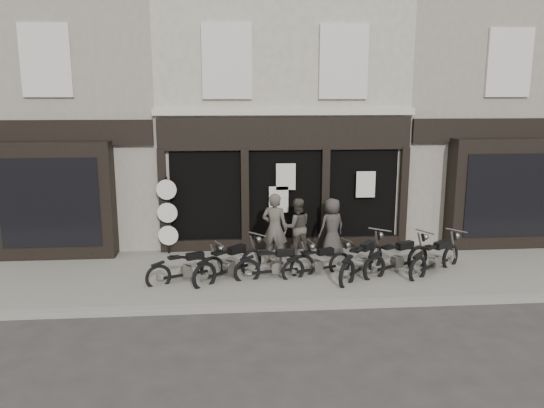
{
  "coord_description": "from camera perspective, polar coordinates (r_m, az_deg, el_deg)",
  "views": [
    {
      "loc": [
        -1.6,
        -11.87,
        4.5
      ],
      "look_at": [
        -0.49,
        1.6,
        1.72
      ],
      "focal_mm": 35.0,
      "sensor_mm": 36.0,
      "label": 1
    }
  ],
  "objects": [
    {
      "name": "advert_sign_post",
      "position": [
        15.04,
        -11.16,
        -1.58
      ],
      "size": [
        0.56,
        0.36,
        2.31
      ],
      "rotation": [
        0.0,
        0.0,
        -0.09
      ],
      "color": "black",
      "rests_on": "ground"
    },
    {
      "name": "kerb",
      "position": [
        11.62,
        3.62,
        -10.84
      ],
      "size": [
        30.0,
        0.25,
        0.13
      ],
      "primitive_type": "cube",
      "color": "gray",
      "rests_on": "ground_plane"
    },
    {
      "name": "neighbour_left",
      "position": [
        18.4,
        -19.97,
        9.51
      ],
      "size": [
        5.6,
        6.73,
        8.34
      ],
      "color": "gray",
      "rests_on": "ground"
    },
    {
      "name": "pavement",
      "position": [
        13.62,
        2.31,
        -7.42
      ],
      "size": [
        30.0,
        4.2,
        0.12
      ],
      "primitive_type": "cube",
      "color": "slate",
      "rests_on": "ground_plane"
    },
    {
      "name": "motorcycle_0",
      "position": [
        12.99,
        -9.14,
        -7.04
      ],
      "size": [
        1.86,
        1.03,
        0.95
      ],
      "rotation": [
        0.0,
        0.0,
        0.41
      ],
      "color": "black",
      "rests_on": "ground"
    },
    {
      "name": "ground_plane",
      "position": [
        12.8,
        2.8,
        -8.98
      ],
      "size": [
        90.0,
        90.0,
        0.0
      ],
      "primitive_type": "plane",
      "color": "#2D2B28",
      "rests_on": "ground"
    },
    {
      "name": "man_left",
      "position": [
        13.93,
        0.29,
        -2.65
      ],
      "size": [
        0.8,
        0.67,
        1.89
      ],
      "primitive_type": "imported",
      "rotation": [
        0.0,
        0.0,
        2.78
      ],
      "color": "#48433B",
      "rests_on": "pavement"
    },
    {
      "name": "man_right",
      "position": [
        14.84,
        6.46,
        -2.42
      ],
      "size": [
        0.92,
        0.79,
        1.6
      ],
      "primitive_type": "imported",
      "rotation": [
        0.0,
        0.0,
        3.58
      ],
      "color": "#36302D",
      "rests_on": "pavement"
    },
    {
      "name": "motorcycle_6",
      "position": [
        14.03,
        17.15,
        -5.82
      ],
      "size": [
        1.89,
        1.55,
        1.06
      ],
      "rotation": [
        0.0,
        0.0,
        0.65
      ],
      "color": "black",
      "rests_on": "ground"
    },
    {
      "name": "motorcycle_3",
      "position": [
        13.29,
        4.94,
        -6.54
      ],
      "size": [
        1.85,
        0.91,
        0.93
      ],
      "rotation": [
        0.0,
        0.0,
        0.34
      ],
      "color": "black",
      "rests_on": "ground"
    },
    {
      "name": "motorcycle_4",
      "position": [
        13.35,
        9.69,
        -6.27
      ],
      "size": [
        1.69,
        1.92,
        1.1
      ],
      "rotation": [
        0.0,
        0.0,
        0.87
      ],
      "color": "black",
      "rests_on": "ground"
    },
    {
      "name": "motorcycle_1",
      "position": [
        13.03,
        -4.58,
        -6.66
      ],
      "size": [
        1.82,
        1.67,
        1.06
      ],
      "rotation": [
        0.0,
        0.0,
        0.72
      ],
      "color": "black",
      "rests_on": "ground"
    },
    {
      "name": "motorcycle_2",
      "position": [
        13.03,
        0.45,
        -6.76
      ],
      "size": [
        2.04,
        0.68,
        0.99
      ],
      "rotation": [
        0.0,
        0.0,
        0.19
      ],
      "color": "black",
      "rests_on": "ground"
    },
    {
      "name": "man_centre",
      "position": [
        14.65,
        2.69,
        -2.5
      ],
      "size": [
        0.85,
        0.69,
        1.62
      ],
      "primitive_type": "imported",
      "rotation": [
        0.0,
        0.0,
        3.25
      ],
      "color": "#454037",
      "rests_on": "pavement"
    },
    {
      "name": "central_building",
      "position": [
        17.9,
        0.42,
        10.28
      ],
      "size": [
        7.3,
        6.22,
        8.34
      ],
      "color": "#BCB3A1",
      "rests_on": "ground"
    },
    {
      "name": "neighbour_right",
      "position": [
        19.47,
        19.67,
        9.61
      ],
      "size": [
        5.6,
        6.73,
        8.34
      ],
      "color": "gray",
      "rests_on": "ground"
    },
    {
      "name": "motorcycle_5",
      "position": [
        13.74,
        13.34,
        -5.97
      ],
      "size": [
        2.04,
        1.31,
        1.07
      ],
      "rotation": [
        0.0,
        0.0,
        0.49
      ],
      "color": "black",
      "rests_on": "ground"
    }
  ]
}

